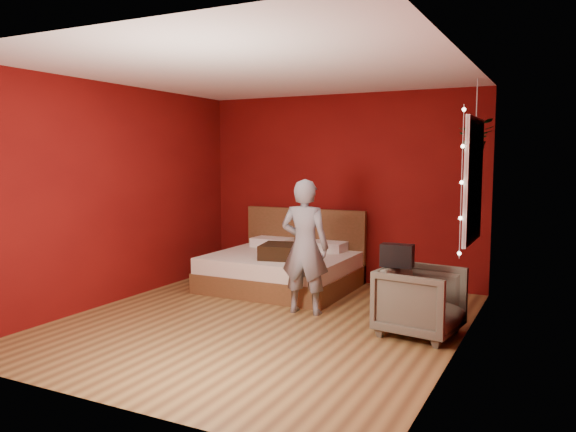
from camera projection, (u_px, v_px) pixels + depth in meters
The scene contains 10 objects.
floor at pixel (262, 321), 5.95m from camera, with size 4.50×4.50×0.00m, color olive.
room_walls at pixel (262, 163), 5.77m from camera, with size 4.04×4.54×2.62m.
window at pixel (473, 180), 5.71m from camera, with size 0.05×0.97×1.27m.
fairy_lights at pixel (462, 182), 5.26m from camera, with size 0.04×0.04×1.45m.
bed at pixel (284, 268), 7.49m from camera, with size 1.83×1.55×1.01m.
person at pixel (305, 247), 6.20m from camera, with size 0.55×0.36×1.50m, color gray.
armchair at pixel (420, 301), 5.47m from camera, with size 0.72×0.74×0.67m, color #5D5949.
handbag at pixel (397, 255), 5.44m from camera, with size 0.31×0.16×0.22m, color black.
throw_pillow at pixel (283, 251), 7.11m from camera, with size 0.51×0.51×0.18m, color black.
hanging_plant at pixel (476, 138), 6.28m from camera, with size 0.47×0.43×0.87m.
Camera 1 is at (2.85, -5.06, 1.74)m, focal length 35.00 mm.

